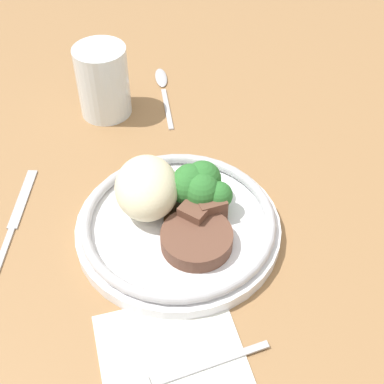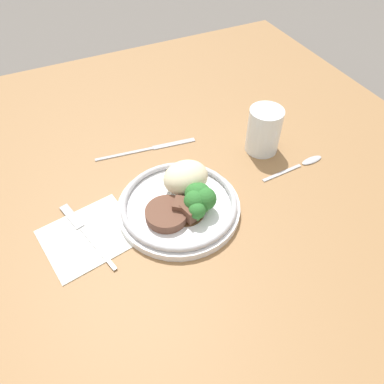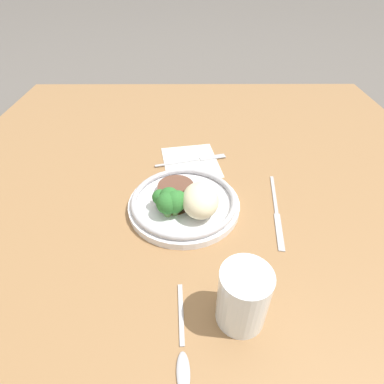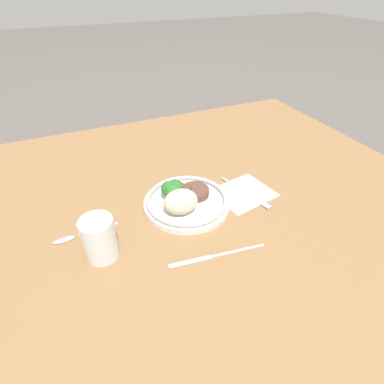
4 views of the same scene
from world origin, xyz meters
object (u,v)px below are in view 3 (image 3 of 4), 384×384
Objects in this scene: plate at (184,201)px; juice_glass at (243,300)px; spoon at (183,356)px; fork at (198,160)px; knife at (276,212)px.

juice_glass is at bearing 20.54° from plate.
spoon is (0.29, 0.00, -0.02)m from plate.
plate is 0.29m from spoon.
plate is at bearing -159.46° from juice_glass.
juice_glass reaches higher than fork.
plate is 1.02× the size of knife.
juice_glass is (0.23, 0.09, 0.02)m from plate.
plate is 1.48× the size of spoon.
juice_glass is at bearing -17.78° from knife.
plate is at bearing -114.96° from fork.
fork is 0.80× the size of knife.
knife is 1.45× the size of spoon.
knife is (0.01, 0.19, -0.02)m from plate.
plate is at bearing -84.91° from knife.
spoon is at bearing 0.68° from plate.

